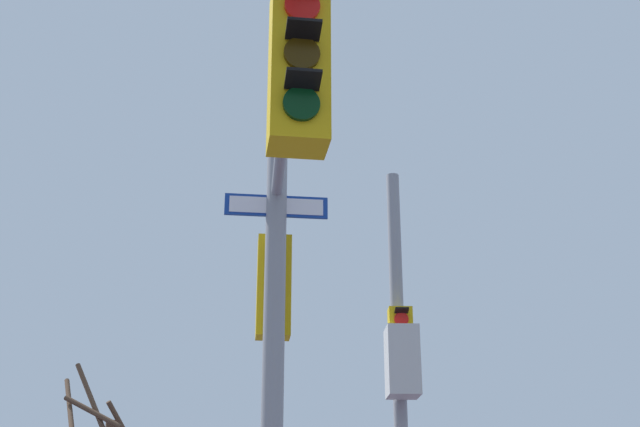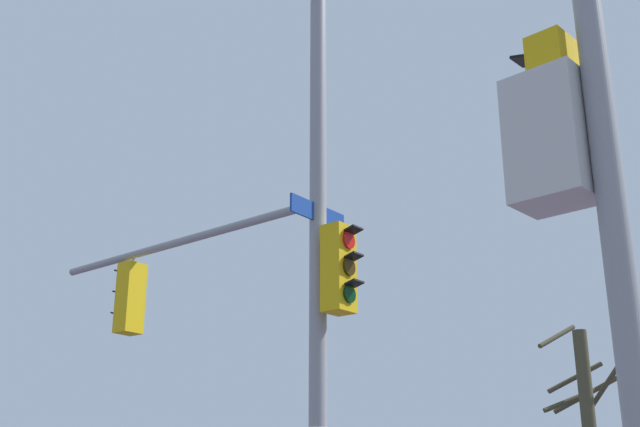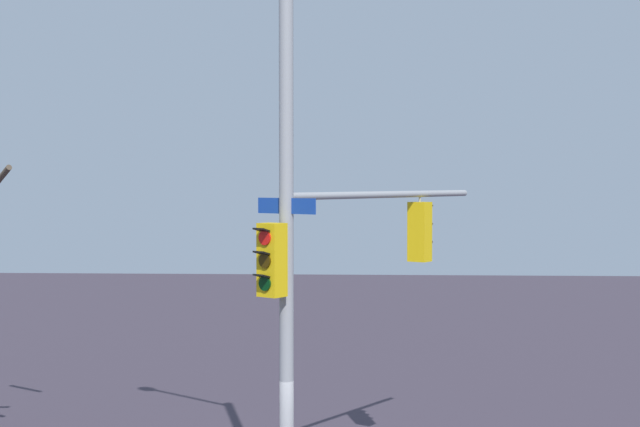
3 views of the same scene
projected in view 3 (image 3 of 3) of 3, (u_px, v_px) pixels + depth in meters
main_signal_pole_assembly at (307, 215)px, 14.52m from camera, size 5.04×6.05×9.20m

